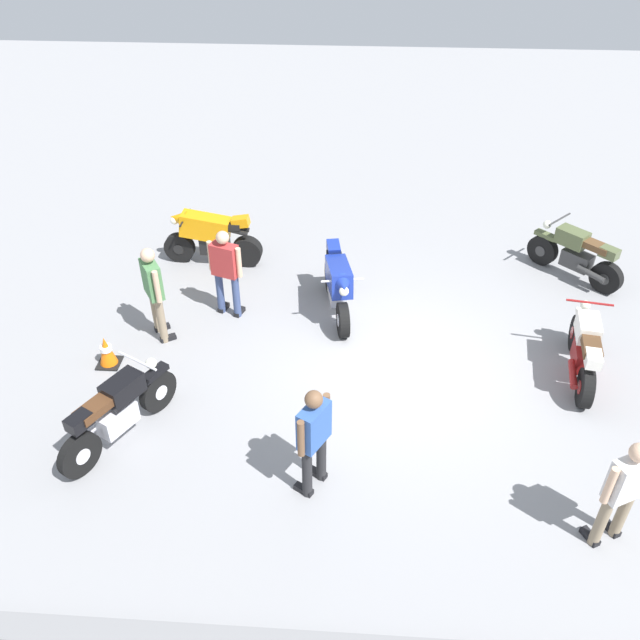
% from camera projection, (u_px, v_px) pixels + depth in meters
% --- Properties ---
extents(ground_plane, '(40.00, 40.00, 0.00)m').
position_uv_depth(ground_plane, '(399.00, 368.00, 10.40)').
color(ground_plane, gray).
extents(motorcycle_blue_sportbike, '(0.72, 1.95, 1.14)m').
position_uv_depth(motorcycle_blue_sportbike, '(338.00, 284.00, 11.28)').
color(motorcycle_blue_sportbike, black).
rests_on(motorcycle_blue_sportbike, ground).
extents(motorcycle_black_cruiser, '(1.12, 1.89, 1.09)m').
position_uv_depth(motorcycle_black_cruiser, '(118.00, 411.00, 8.88)').
color(motorcycle_black_cruiser, black).
rests_on(motorcycle_black_cruiser, ground).
extents(motorcycle_olive_vintage, '(1.49, 1.49, 1.07)m').
position_uv_depth(motorcycle_olive_vintage, '(576.00, 255.00, 12.26)').
color(motorcycle_olive_vintage, black).
rests_on(motorcycle_olive_vintage, ground).
extents(motorcycle_cream_vintage, '(0.76, 1.95, 1.07)m').
position_uv_depth(motorcycle_cream_vintage, '(584.00, 351.00, 9.98)').
color(motorcycle_cream_vintage, black).
rests_on(motorcycle_cream_vintage, ground).
extents(motorcycle_orange_sportbike, '(1.96, 0.70, 1.14)m').
position_uv_depth(motorcycle_orange_sportbike, '(211.00, 236.00, 12.63)').
color(motorcycle_orange_sportbike, black).
rests_on(motorcycle_orange_sportbike, ground).
extents(person_in_blue_shirt, '(0.48, 0.60, 1.65)m').
position_uv_depth(person_in_blue_shirt, '(314.00, 435.00, 7.96)').
color(person_in_blue_shirt, '#262628').
rests_on(person_in_blue_shirt, ground).
extents(person_in_green_shirt, '(0.50, 0.60, 1.70)m').
position_uv_depth(person_in_green_shirt, '(154.00, 288.00, 10.50)').
color(person_in_green_shirt, gray).
rests_on(person_in_green_shirt, ground).
extents(person_in_red_shirt, '(0.63, 0.44, 1.65)m').
position_uv_depth(person_in_red_shirt, '(226.00, 269.00, 11.04)').
color(person_in_red_shirt, '#384772').
rests_on(person_in_red_shirt, ground).
extents(person_in_white_shirt, '(0.61, 0.46, 1.62)m').
position_uv_depth(person_in_white_shirt, '(624.00, 489.00, 7.33)').
color(person_in_white_shirt, gray).
rests_on(person_in_white_shirt, ground).
extents(traffic_cone, '(0.36, 0.36, 0.53)m').
position_uv_depth(traffic_cone, '(107.00, 351.00, 10.33)').
color(traffic_cone, black).
rests_on(traffic_cone, ground).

